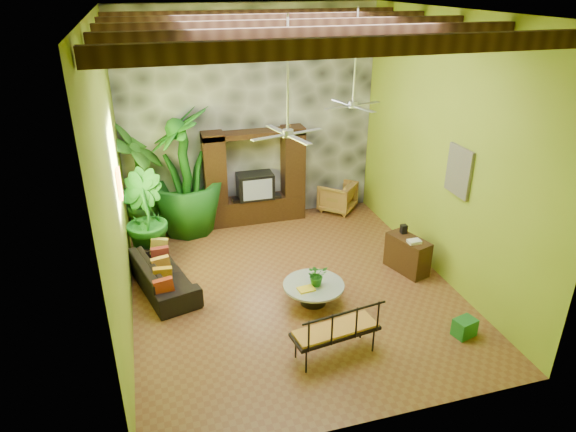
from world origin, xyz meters
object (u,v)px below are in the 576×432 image
object	(u,v)px
tall_plant_a	(139,180)
iron_bench	(337,329)
ceiling_fan_back	(354,94)
wicker_armchair	(337,196)
tall_plant_b	(144,217)
ceiling_fan_front	(288,121)
tall_plant_c	(184,171)
entertainment_center	(255,184)
sofa	(162,274)
side_console	(407,254)
coffee_table	(314,291)
green_bin	(465,327)

from	to	relation	value
tall_plant_a	iron_bench	size ratio (longest dim) A/B	1.83
ceiling_fan_back	tall_plant_a	world-z (taller)	ceiling_fan_back
wicker_armchair	tall_plant_b	xyz separation A→B (m)	(-4.78, -1.20, 0.59)
ceiling_fan_back	ceiling_fan_front	bearing A→B (deg)	-138.37
tall_plant_a	tall_plant_c	world-z (taller)	tall_plant_c
ceiling_fan_front	ceiling_fan_back	distance (m)	2.41
entertainment_center	ceiling_fan_back	xyz separation A→B (m)	(1.60, -1.94, 2.44)
sofa	wicker_armchair	xyz separation A→B (m)	(4.55, 2.49, 0.07)
side_console	tall_plant_c	bearing A→B (deg)	124.86
wicker_armchair	tall_plant_b	size ratio (longest dim) A/B	0.43
sofa	tall_plant_b	world-z (taller)	tall_plant_b
iron_bench	tall_plant_a	bearing A→B (deg)	109.13
wicker_armchair	iron_bench	size ratio (longest dim) A/B	0.57
iron_bench	side_console	size ratio (longest dim) A/B	1.59
tall_plant_b	wicker_armchair	bearing A→B (deg)	14.13
ceiling_fan_front	tall_plant_a	bearing A→B (deg)	124.61
wicker_armchair	tall_plant_c	size ratio (longest dim) A/B	0.28
tall_plant_a	ceiling_fan_front	bearing A→B (deg)	-55.39
iron_bench	tall_plant_b	bearing A→B (deg)	115.40
iron_bench	side_console	distance (m)	3.15
entertainment_center	iron_bench	world-z (taller)	entertainment_center
tall_plant_c	iron_bench	xyz separation A→B (m)	(1.73, -5.21, -0.93)
ceiling_fan_front	coffee_table	distance (m)	3.18
entertainment_center	tall_plant_a	bearing A→B (deg)	179.71
ceiling_fan_back	tall_plant_c	world-z (taller)	ceiling_fan_back
sofa	iron_bench	xyz separation A→B (m)	(2.50, -2.81, 0.24)
entertainment_center	tall_plant_c	distance (m)	1.72
coffee_table	iron_bench	size ratio (longest dim) A/B	0.77
tall_plant_b	side_console	xyz separation A→B (m)	(5.06, -2.00, -0.60)
ceiling_fan_back	side_console	world-z (taller)	ceiling_fan_back
sofa	side_console	size ratio (longest dim) A/B	2.27
coffee_table	tall_plant_a	bearing A→B (deg)	127.32
ceiling_fan_front	green_bin	world-z (taller)	ceiling_fan_front
ceiling_fan_back	wicker_armchair	bearing A→B (deg)	74.44
wicker_armchair	green_bin	distance (m)	5.39
ceiling_fan_back	side_console	xyz separation A→B (m)	(0.83, -1.25, -3.03)
wicker_armchair	iron_bench	distance (m)	5.69
entertainment_center	tall_plant_c	bearing A→B (deg)	-177.27
ceiling_fan_front	side_console	distance (m)	4.03
ceiling_fan_back	iron_bench	xyz separation A→B (m)	(-1.51, -3.35, -2.86)
green_bin	ceiling_fan_back	bearing A→B (deg)	102.45
green_bin	tall_plant_c	bearing A→B (deg)	127.11
tall_plant_a	ceiling_fan_back	bearing A→B (deg)	-24.65
ceiling_fan_front	sofa	distance (m)	3.95
tall_plant_a	green_bin	world-z (taller)	tall_plant_a
tall_plant_b	coffee_table	size ratio (longest dim) A/B	1.72
wicker_armchair	tall_plant_a	xyz separation A→B (m)	(-4.79, 0.00, 0.96)
sofa	tall_plant_c	bearing A→B (deg)	-32.55
sofa	tall_plant_a	bearing A→B (deg)	-9.31
ceiling_fan_front	ceiling_fan_back	world-z (taller)	same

